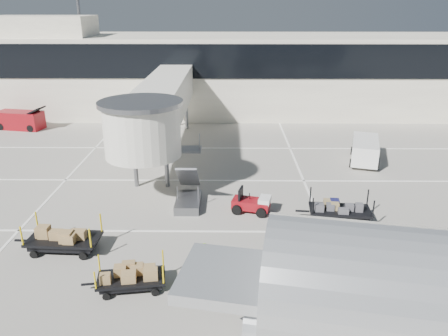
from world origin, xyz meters
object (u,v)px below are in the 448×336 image
Objects in this scene: baggage_tug at (252,204)px; suitcase_cart at (341,211)px; ground_worker at (204,261)px; minivan at (365,148)px; box_cart_near at (133,278)px; belt_loader at (20,120)px; box_cart_far at (65,239)px.

baggage_tug is 0.57× the size of suitcase_cart.
ground_worker is 18.74m from minivan.
baggage_tug is 1.40× the size of ground_worker.
box_cart_near is 2.11× the size of ground_worker.
box_cart_near is 29.22m from belt_loader.
box_cart_near is 0.83× the size of box_cart_far.
ground_worker reaches higher than suitcase_cart.
box_cart_far is (-13.88, -3.32, 0.06)m from suitcase_cart.
ground_worker is (-7.13, -5.44, 0.26)m from suitcase_cart.
baggage_tug is 12.35m from minivan.
minivan is (14.11, 15.84, 0.49)m from box_cart_near.
baggage_tug is at bearing -119.52° from minivan.
suitcase_cart is 1.17× the size of box_cart_near.
box_cart_far reaches higher than box_cart_near.
suitcase_cart is at bearing 16.45° from box_cart_far.
baggage_tug reaches higher than box_cart_near.
suitcase_cart is at bearing -24.60° from belt_loader.
box_cart_far is 24.73m from belt_loader.
suitcase_cart is 0.86× the size of belt_loader.
baggage_tug is 10.07m from box_cart_far.
belt_loader is at bearing 149.83° from suitcase_cart.
baggage_tug is at bearing 45.41° from box_cart_near.
box_cart_near is (-5.27, -7.23, 0.03)m from baggage_tug.
baggage_tug is 4.87m from suitcase_cart.
box_cart_near is 3.04m from ground_worker.
box_cart_far reaches higher than baggage_tug.
ground_worker is 0.34× the size of minivan.
belt_loader is at bearing 121.66° from box_cart_far.
ground_worker is at bearing 7.19° from box_cart_near.
ground_worker is at bearing -110.48° from minivan.
minivan is at bearing 38.73° from box_cart_far.
suitcase_cart is (4.77, -0.97, 0.06)m from baggage_tug.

